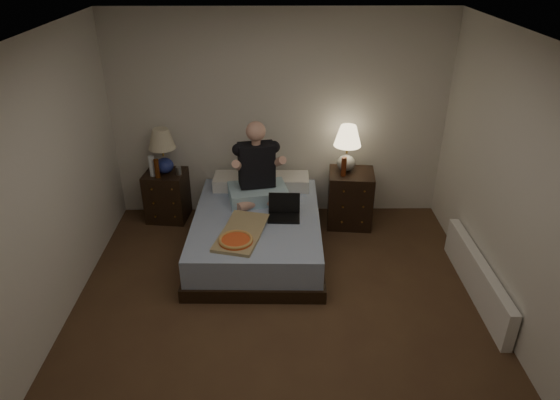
{
  "coord_description": "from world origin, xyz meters",
  "views": [
    {
      "loc": [
        -0.05,
        -3.46,
        3.17
      ],
      "look_at": [
        0.0,
        0.9,
        0.85
      ],
      "focal_mm": 32.0,
      "sensor_mm": 36.0,
      "label": 1
    }
  ],
  "objects_px": {
    "water_bottle": "(152,166)",
    "person": "(257,163)",
    "beer_bottle_left": "(157,169)",
    "nightstand_left": "(167,195)",
    "pizza_box": "(236,241)",
    "bed": "(257,233)",
    "nightstand_right": "(350,198)",
    "soda_can": "(179,171)",
    "laptop": "(284,209)",
    "lamp_right": "(347,149)",
    "beer_bottle_right": "(344,167)",
    "lamp_left": "(163,151)",
    "radiator": "(477,278)"
  },
  "relations": [
    {
      "from": "water_bottle",
      "to": "person",
      "type": "xyz_separation_m",
      "value": [
        1.26,
        -0.31,
        0.17
      ]
    },
    {
      "from": "water_bottle",
      "to": "beer_bottle_left",
      "type": "relative_size",
      "value": 1.09
    },
    {
      "from": "nightstand_left",
      "to": "water_bottle",
      "type": "distance_m",
      "value": 0.46
    },
    {
      "from": "pizza_box",
      "to": "bed",
      "type": "bearing_deg",
      "value": 86.39
    },
    {
      "from": "bed",
      "to": "water_bottle",
      "type": "bearing_deg",
      "value": 152.8
    },
    {
      "from": "nightstand_left",
      "to": "beer_bottle_left",
      "type": "bearing_deg",
      "value": -104.88
    },
    {
      "from": "nightstand_right",
      "to": "soda_can",
      "type": "xyz_separation_m",
      "value": [
        -2.07,
        0.1,
        0.33
      ]
    },
    {
      "from": "water_bottle",
      "to": "pizza_box",
      "type": "xyz_separation_m",
      "value": [
        1.07,
        -1.26,
        -0.25
      ]
    },
    {
      "from": "beer_bottle_left",
      "to": "laptop",
      "type": "relative_size",
      "value": 0.68
    },
    {
      "from": "soda_can",
      "to": "lamp_right",
      "type": "bearing_deg",
      "value": -1.0
    },
    {
      "from": "lamp_right",
      "to": "laptop",
      "type": "height_order",
      "value": "lamp_right"
    },
    {
      "from": "beer_bottle_left",
      "to": "beer_bottle_right",
      "type": "xyz_separation_m",
      "value": [
        2.19,
        -0.11,
        0.06
      ]
    },
    {
      "from": "lamp_right",
      "to": "pizza_box",
      "type": "height_order",
      "value": "lamp_right"
    },
    {
      "from": "beer_bottle_left",
      "to": "person",
      "type": "distance_m",
      "value": 1.24
    },
    {
      "from": "beer_bottle_left",
      "to": "beer_bottle_right",
      "type": "distance_m",
      "value": 2.19
    },
    {
      "from": "lamp_left",
      "to": "person",
      "type": "relative_size",
      "value": 0.6
    },
    {
      "from": "nightstand_left",
      "to": "nightstand_right",
      "type": "distance_m",
      "value": 2.26
    },
    {
      "from": "bed",
      "to": "person",
      "type": "distance_m",
      "value": 0.78
    },
    {
      "from": "lamp_left",
      "to": "person",
      "type": "height_order",
      "value": "person"
    },
    {
      "from": "lamp_right",
      "to": "person",
      "type": "distance_m",
      "value": 1.09
    },
    {
      "from": "lamp_right",
      "to": "beer_bottle_right",
      "type": "distance_m",
      "value": 0.23
    },
    {
      "from": "bed",
      "to": "beer_bottle_left",
      "type": "xyz_separation_m",
      "value": [
        -1.19,
        0.63,
        0.51
      ]
    },
    {
      "from": "bed",
      "to": "nightstand_right",
      "type": "distance_m",
      "value": 1.27
    },
    {
      "from": "bed",
      "to": "soda_can",
      "type": "xyz_separation_m",
      "value": [
        -0.95,
        0.71,
        0.44
      ]
    },
    {
      "from": "bed",
      "to": "radiator",
      "type": "height_order",
      "value": "bed"
    },
    {
      "from": "lamp_left",
      "to": "radiator",
      "type": "height_order",
      "value": "lamp_left"
    },
    {
      "from": "lamp_left",
      "to": "person",
      "type": "bearing_deg",
      "value": -19.3
    },
    {
      "from": "beer_bottle_right",
      "to": "person",
      "type": "height_order",
      "value": "person"
    },
    {
      "from": "lamp_right",
      "to": "beer_bottle_left",
      "type": "xyz_separation_m",
      "value": [
        -2.24,
        -0.04,
        -0.23
      ]
    },
    {
      "from": "beer_bottle_left",
      "to": "radiator",
      "type": "height_order",
      "value": "beer_bottle_left"
    },
    {
      "from": "soda_can",
      "to": "radiator",
      "type": "height_order",
      "value": "soda_can"
    },
    {
      "from": "lamp_left",
      "to": "lamp_right",
      "type": "distance_m",
      "value": 2.18
    },
    {
      "from": "bed",
      "to": "nightstand_right",
      "type": "relative_size",
      "value": 2.67
    },
    {
      "from": "bed",
      "to": "nightstand_right",
      "type": "xyz_separation_m",
      "value": [
        1.12,
        0.61,
        0.11
      ]
    },
    {
      "from": "nightstand_right",
      "to": "radiator",
      "type": "xyz_separation_m",
      "value": [
        1.07,
        -1.41,
        -0.14
      ]
    },
    {
      "from": "nightstand_right",
      "to": "pizza_box",
      "type": "xyz_separation_m",
      "value": [
        -1.3,
        -1.18,
        0.15
      ]
    },
    {
      "from": "nightstand_right",
      "to": "person",
      "type": "relative_size",
      "value": 0.74
    },
    {
      "from": "lamp_right",
      "to": "pizza_box",
      "type": "bearing_deg",
      "value": -134.59
    },
    {
      "from": "beer_bottle_left",
      "to": "laptop",
      "type": "xyz_separation_m",
      "value": [
        1.49,
        -0.7,
        -0.16
      ]
    },
    {
      "from": "nightstand_right",
      "to": "soda_can",
      "type": "height_order",
      "value": "soda_can"
    },
    {
      "from": "nightstand_left",
      "to": "beer_bottle_right",
      "type": "relative_size",
      "value": 2.71
    },
    {
      "from": "lamp_right",
      "to": "soda_can",
      "type": "xyz_separation_m",
      "value": [
        -2.0,
        0.03,
        -0.29
      ]
    },
    {
      "from": "water_bottle",
      "to": "pizza_box",
      "type": "distance_m",
      "value": 1.67
    },
    {
      "from": "nightstand_left",
      "to": "water_bottle",
      "type": "relative_size",
      "value": 2.49
    },
    {
      "from": "beer_bottle_left",
      "to": "nightstand_right",
      "type": "bearing_deg",
      "value": -0.64
    },
    {
      "from": "person",
      "to": "beer_bottle_right",
      "type": "bearing_deg",
      "value": -1.87
    },
    {
      "from": "nightstand_right",
      "to": "laptop",
      "type": "bearing_deg",
      "value": -134.67
    },
    {
      "from": "person",
      "to": "beer_bottle_left",
      "type": "bearing_deg",
      "value": 156.53
    },
    {
      "from": "soda_can",
      "to": "person",
      "type": "xyz_separation_m",
      "value": [
        0.96,
        -0.34,
        0.25
      ]
    },
    {
      "from": "nightstand_right",
      "to": "radiator",
      "type": "bearing_deg",
      "value": -47.34
    }
  ]
}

